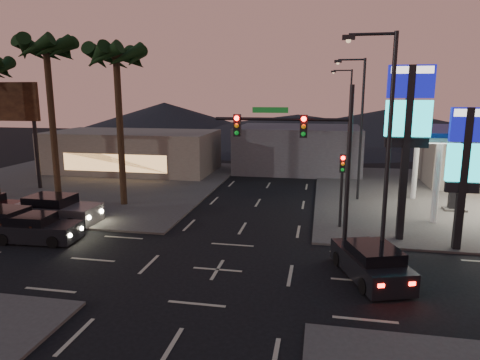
% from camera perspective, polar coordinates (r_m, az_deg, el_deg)
% --- Properties ---
extents(ground, '(140.00, 140.00, 0.00)m').
position_cam_1_polar(ground, '(19.27, -3.02, -11.85)').
color(ground, black).
rests_on(ground, ground).
extents(corner_lot_nw, '(24.00, 24.00, 0.12)m').
position_cam_1_polar(corner_lot_nw, '(39.62, -20.21, -0.27)').
color(corner_lot_nw, '#47443F').
rests_on(corner_lot_nw, ground).
extents(pylon_sign_tall, '(2.20, 0.35, 9.00)m').
position_cam_1_polar(pylon_sign_tall, '(23.09, 21.51, 7.62)').
color(pylon_sign_tall, black).
rests_on(pylon_sign_tall, ground).
extents(pylon_sign_short, '(1.60, 0.35, 7.00)m').
position_cam_1_polar(pylon_sign_short, '(22.87, 27.81, 2.68)').
color(pylon_sign_short, black).
rests_on(pylon_sign_short, ground).
extents(traffic_signal_mast, '(6.10, 0.39, 8.00)m').
position_cam_1_polar(traffic_signal_mast, '(19.31, 9.17, 4.19)').
color(traffic_signal_mast, black).
rests_on(traffic_signal_mast, ground).
extents(pedestal_signal, '(0.32, 0.39, 4.30)m').
position_cam_1_polar(pedestal_signal, '(24.63, 13.44, 0.14)').
color(pedestal_signal, black).
rests_on(pedestal_signal, ground).
extents(streetlight_near, '(2.14, 0.25, 10.00)m').
position_cam_1_polar(streetlight_near, '(18.44, 18.62, 4.94)').
color(streetlight_near, black).
rests_on(streetlight_near, ground).
extents(streetlight_mid, '(2.14, 0.25, 10.00)m').
position_cam_1_polar(streetlight_mid, '(31.33, 15.54, 7.55)').
color(streetlight_mid, black).
rests_on(streetlight_mid, ground).
extents(streetlight_far, '(2.14, 0.25, 10.00)m').
position_cam_1_polar(streetlight_far, '(45.28, 14.18, 8.69)').
color(streetlight_far, black).
rests_on(streetlight_far, ground).
extents(palm_a, '(4.41, 4.41, 10.86)m').
position_cam_1_polar(palm_a, '(29.86, -16.14, 14.48)').
color(palm_a, black).
rests_on(palm_a, ground).
extents(palm_b, '(4.41, 4.41, 11.46)m').
position_cam_1_polar(palm_b, '(32.44, -24.37, 14.62)').
color(palm_b, black).
rests_on(palm_b, ground).
extents(billboard, '(6.00, 0.30, 8.50)m').
position_cam_1_polar(billboard, '(39.08, -28.86, 8.16)').
color(billboard, black).
rests_on(billboard, ground).
extents(building_far_west, '(16.00, 8.00, 4.00)m').
position_cam_1_polar(building_far_west, '(43.60, -14.09, 3.69)').
color(building_far_west, '#726B5B').
rests_on(building_far_west, ground).
extents(building_far_mid, '(12.00, 9.00, 4.40)m').
position_cam_1_polar(building_far_mid, '(43.57, 7.77, 4.19)').
color(building_far_mid, '#4C4C51').
rests_on(building_far_mid, ground).
extents(hill_left, '(40.00, 40.00, 6.00)m').
position_cam_1_polar(hill_left, '(82.68, -10.00, 8.06)').
color(hill_left, black).
rests_on(hill_left, ground).
extents(hill_right, '(50.00, 50.00, 5.00)m').
position_cam_1_polar(hill_right, '(78.07, 18.87, 7.07)').
color(hill_right, black).
rests_on(hill_right, ground).
extents(hill_center, '(60.00, 60.00, 4.00)m').
position_cam_1_polar(hill_center, '(77.49, 7.72, 7.17)').
color(hill_center, black).
rests_on(hill_center, ground).
extents(car_lane_a_front, '(4.52, 2.08, 1.45)m').
position_cam_1_polar(car_lane_a_front, '(24.94, -25.57, -5.88)').
color(car_lane_a_front, black).
rests_on(car_lane_a_front, ground).
extents(car_lane_a_mid, '(4.92, 2.29, 1.57)m').
position_cam_1_polar(car_lane_a_mid, '(26.34, -28.63, -5.15)').
color(car_lane_a_mid, black).
rests_on(car_lane_a_mid, ground).
extents(car_lane_b_front, '(5.26, 2.31, 1.70)m').
position_cam_1_polar(car_lane_b_front, '(27.78, -23.39, -3.75)').
color(car_lane_b_front, '#5A5A5D').
rests_on(car_lane_b_front, ground).
extents(suv_station, '(3.21, 4.82, 1.49)m').
position_cam_1_polar(suv_station, '(18.98, 17.08, -10.48)').
color(suv_station, black).
rests_on(suv_station, ground).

